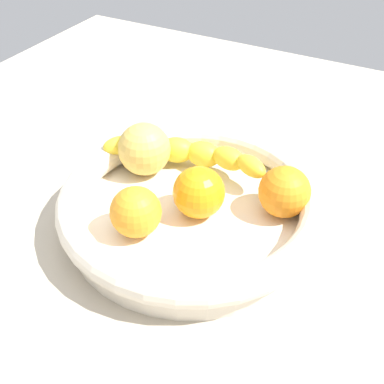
# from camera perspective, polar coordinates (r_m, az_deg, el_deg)

# --- Properties ---
(kitchen_counter) EXTENTS (1.20, 1.20, 0.03)m
(kitchen_counter) POSITION_cam_1_polar(r_m,az_deg,el_deg) (0.68, -0.00, -4.53)
(kitchen_counter) COLOR #B6AA95
(kitchen_counter) RESTS_ON ground
(fruit_bowl) EXTENTS (0.34, 0.34, 0.06)m
(fruit_bowl) POSITION_cam_1_polar(r_m,az_deg,el_deg) (0.65, -0.00, -1.58)
(fruit_bowl) COLOR beige
(fruit_bowl) RESTS_ON kitchen_counter
(banana_draped_left) EXTENTS (0.24, 0.10, 0.05)m
(banana_draped_left) POSITION_cam_1_polar(r_m,az_deg,el_deg) (0.71, -0.44, 4.43)
(banana_draped_left) COLOR yellow
(banana_draped_left) RESTS_ON fruit_bowl
(orange_front) EXTENTS (0.06, 0.06, 0.06)m
(orange_front) POSITION_cam_1_polar(r_m,az_deg,el_deg) (0.61, -6.33, -2.23)
(orange_front) COLOR orange
(orange_front) RESTS_ON fruit_bowl
(orange_mid_left) EXTENTS (0.07, 0.07, 0.07)m
(orange_mid_left) POSITION_cam_1_polar(r_m,az_deg,el_deg) (0.64, 10.33, 0.02)
(orange_mid_left) COLOR orange
(orange_mid_left) RESTS_ON fruit_bowl
(orange_mid_right) EXTENTS (0.07, 0.07, 0.07)m
(orange_mid_right) POSITION_cam_1_polar(r_m,az_deg,el_deg) (0.63, 0.84, 0.04)
(orange_mid_right) COLOR orange
(orange_mid_right) RESTS_ON fruit_bowl
(apple_yellow) EXTENTS (0.07, 0.07, 0.07)m
(apple_yellow) POSITION_cam_1_polar(r_m,az_deg,el_deg) (0.71, -5.37, 4.81)
(apple_yellow) COLOR #E7BC54
(apple_yellow) RESTS_ON fruit_bowl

